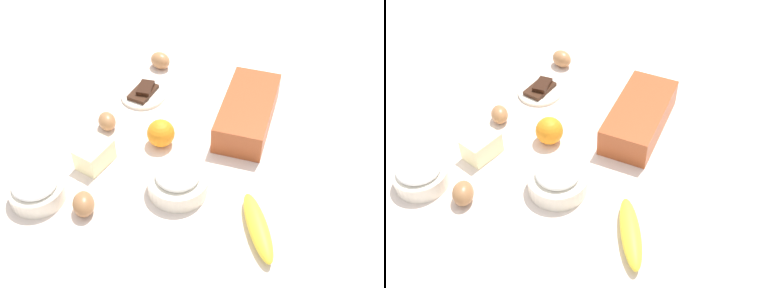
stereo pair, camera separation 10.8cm
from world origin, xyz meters
TOP-DOWN VIEW (x-y plane):
  - ground_plane at (0.00, 0.00)m, footprint 2.40×2.40m
  - loaf_pan at (0.18, -0.07)m, footprint 0.30×0.18m
  - flour_bowl at (-0.12, -0.03)m, footprint 0.14×0.14m
  - sugar_bowl at (-0.30, 0.25)m, footprint 0.13×0.13m
  - banana at (-0.14, -0.24)m, footprint 0.18×0.15m
  - orange_fruit at (-0.00, 0.09)m, footprint 0.07×0.07m
  - butter_block at (-0.14, 0.20)m, footprint 0.09×0.07m
  - egg_near_butter at (-0.02, 0.25)m, footprint 0.07×0.08m
  - egg_beside_bowl at (-0.28, 0.13)m, footprint 0.08×0.08m
  - egg_loose at (0.29, 0.27)m, footprint 0.06×0.07m
  - chocolate_plate at (0.14, 0.24)m, footprint 0.13×0.13m

SIDE VIEW (x-z plane):
  - ground_plane at x=0.00m, z-range -0.02..0.00m
  - chocolate_plate at x=0.14m, z-range -0.01..0.03m
  - banana at x=-0.14m, z-range 0.00..0.04m
  - egg_near_butter at x=-0.02m, z-range 0.00..0.05m
  - egg_beside_bowl at x=-0.28m, z-range 0.00..0.05m
  - egg_loose at x=0.29m, z-range 0.00..0.05m
  - butter_block at x=-0.14m, z-range 0.00..0.06m
  - sugar_bowl at x=-0.30m, z-range 0.00..0.07m
  - flour_bowl at x=-0.12m, z-range 0.00..0.07m
  - orange_fruit at x=0.00m, z-range 0.00..0.07m
  - loaf_pan at x=0.18m, z-range 0.00..0.08m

